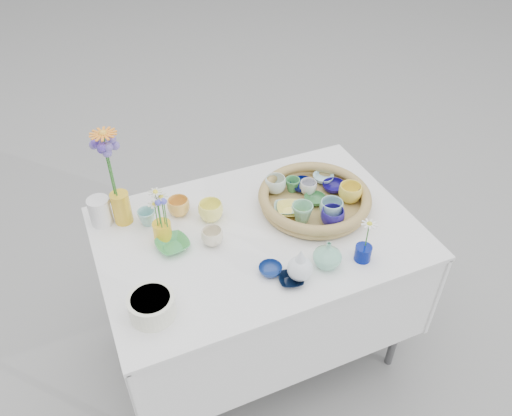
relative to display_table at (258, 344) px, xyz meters
name	(u,v)px	position (x,y,z in m)	size (l,w,h in m)	color
ground	(258,344)	(0.00, 0.00, 0.00)	(80.00, 80.00, 0.00)	gray
display_table	(258,344)	(0.00, 0.00, 0.00)	(1.26, 0.86, 0.77)	silver
wicker_tray	(314,199)	(0.28, 0.05, 0.80)	(0.47, 0.47, 0.08)	olive
tray_ceramic_0	(302,185)	(0.28, 0.16, 0.80)	(0.10, 0.10, 0.03)	#030A4C
tray_ceramic_1	(334,187)	(0.40, 0.10, 0.80)	(0.10, 0.10, 0.03)	#0F0756
tray_ceramic_2	(350,193)	(0.43, 0.01, 0.82)	(0.10, 0.10, 0.08)	yellow
tray_ceramic_3	(315,200)	(0.28, 0.05, 0.80)	(0.09, 0.09, 0.03)	#34713C
tray_ceramic_4	(302,213)	(0.18, -0.03, 0.82)	(0.09, 0.09, 0.08)	#77B78E
tray_ceramic_5	(286,208)	(0.15, 0.05, 0.80)	(0.10, 0.10, 0.02)	#97C0B4
tray_ceramic_6	(275,185)	(0.16, 0.19, 0.82)	(0.09, 0.09, 0.07)	silver
tray_ceramic_7	(308,187)	(0.29, 0.12, 0.81)	(0.08, 0.08, 0.06)	silver
tray_ceramic_8	(323,178)	(0.39, 0.17, 0.80)	(0.09, 0.09, 0.03)	#AAD9E9
tray_ceramic_9	(332,217)	(0.28, -0.10, 0.82)	(0.10, 0.10, 0.08)	navy
tray_ceramic_10	(291,210)	(0.16, 0.03, 0.80)	(0.11, 0.11, 0.03)	#FFE65A
tray_ceramic_11	(331,209)	(0.30, -0.05, 0.82)	(0.10, 0.10, 0.08)	#96CDC7
tray_ceramic_12	(292,185)	(0.23, 0.16, 0.81)	(0.06, 0.06, 0.06)	#408B4F
loose_ceramic_0	(179,207)	(-0.26, 0.23, 0.80)	(0.09, 0.09, 0.07)	#E7AB4A
loose_ceramic_1	(211,211)	(-0.15, 0.15, 0.81)	(0.10, 0.10, 0.08)	#FFF86F
loose_ceramic_2	(173,245)	(-0.34, 0.04, 0.78)	(0.13, 0.13, 0.03)	#3E9D53
loose_ceramic_3	(212,237)	(-0.19, 0.01, 0.80)	(0.08, 0.08, 0.07)	beige
loose_ceramic_4	(270,270)	(-0.05, -0.22, 0.78)	(0.09, 0.09, 0.03)	navy
loose_ceramic_5	(147,217)	(-0.39, 0.22, 0.80)	(0.07, 0.07, 0.07)	#84BFBA
loose_ceramic_6	(291,280)	(0.00, -0.30, 0.78)	(0.09, 0.09, 0.02)	black
fluted_bowl	(152,306)	(-0.49, -0.24, 0.81)	(0.16, 0.16, 0.08)	silver
bud_vase_paleblue	(300,264)	(0.04, -0.29, 0.84)	(0.09, 0.09, 0.14)	silver
bud_vase_seafoam	(328,254)	(0.16, -0.27, 0.82)	(0.11, 0.11, 0.11)	#77BD9E
bud_vase_cobalt	(363,253)	(0.30, -0.30, 0.80)	(0.06, 0.06, 0.06)	#000F6C
single_daisy	(367,235)	(0.31, -0.29, 0.88)	(0.07, 0.07, 0.13)	white
tall_vase_yellow	(122,208)	(-0.48, 0.27, 0.83)	(0.07, 0.07, 0.14)	gold
gerbera	(110,166)	(-0.49, 0.27, 1.04)	(0.11, 0.11, 0.30)	orange
hydrangea	(110,171)	(-0.49, 0.28, 1.01)	(0.09, 0.09, 0.30)	#5238B2
white_pitcher	(100,211)	(-0.56, 0.30, 0.82)	(0.12, 0.09, 0.12)	silver
daisy_cup	(162,231)	(-0.36, 0.11, 0.80)	(0.07, 0.07, 0.08)	yellow
daisy_posy	(158,210)	(-0.36, 0.10, 0.92)	(0.08, 0.08, 0.16)	silver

